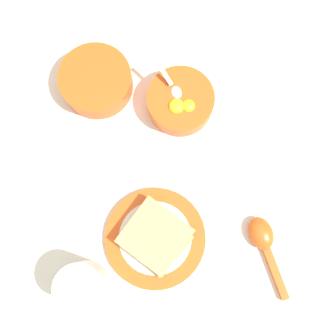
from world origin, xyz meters
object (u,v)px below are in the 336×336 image
congee_bowl (96,81)px  drinking_cup (82,286)px  toast_plate (155,238)px  soup_spoon (264,241)px  egg_bowl (180,101)px  toast_sandwich (155,237)px

congee_bowl → drinking_cup: size_ratio=1.61×
toast_plate → soup_spoon: size_ratio=1.21×
toast_plate → congee_bowl: (-0.33, -0.01, 0.02)m
toast_plate → drinking_cup: drinking_cup is taller
toast_plate → drinking_cup: bearing=-75.7°
soup_spoon → drinking_cup: 0.34m
toast_plate → congee_bowl: 0.33m
toast_plate → soup_spoon: (0.07, 0.19, 0.01)m
egg_bowl → drinking_cup: size_ratio=1.61×
toast_sandwich → drinking_cup: bearing=-75.3°
soup_spoon → toast_plate: bearing=-110.6°
egg_bowl → soup_spoon: 0.31m
egg_bowl → congee_bowl: size_ratio=1.00×
congee_bowl → soup_spoon: bearing=26.8°
toast_plate → drinking_cup: (0.04, -0.14, 0.04)m
toast_sandwich → soup_spoon: size_ratio=0.94×
egg_bowl → soup_spoon: (0.30, 0.06, -0.01)m
toast_sandwich → drinking_cup: size_ratio=1.66×
egg_bowl → drinking_cup: bearing=-45.8°
congee_bowl → drinking_cup: bearing=-20.2°
soup_spoon → congee_bowl: (-0.40, -0.20, 0.01)m
congee_bowl → drinking_cup: 0.39m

